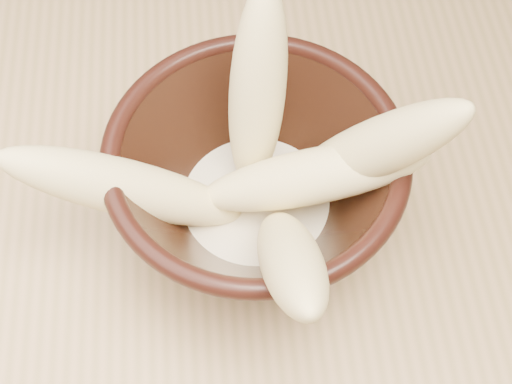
# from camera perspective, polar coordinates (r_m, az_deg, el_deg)

# --- Properties ---
(table) EXTENTS (1.20, 0.80, 0.75)m
(table) POSITION_cam_1_polar(r_m,az_deg,el_deg) (0.69, -14.17, -2.36)
(table) COLOR tan
(table) RESTS_ON ground
(bowl) EXTENTS (0.21, 0.21, 0.12)m
(bowl) POSITION_cam_1_polar(r_m,az_deg,el_deg) (0.52, 0.00, 0.55)
(bowl) COLOR black
(bowl) RESTS_ON table
(milk_puddle) EXTENTS (0.12, 0.12, 0.02)m
(milk_puddle) POSITION_cam_1_polar(r_m,az_deg,el_deg) (0.55, 0.00, -0.99)
(milk_puddle) COLOR beige
(milk_puddle) RESTS_ON bowl
(banana_upright) EXTENTS (0.07, 0.10, 0.17)m
(banana_upright) POSITION_cam_1_polar(r_m,az_deg,el_deg) (0.50, 0.10, 7.86)
(banana_upright) COLOR #EEDA8C
(banana_upright) RESTS_ON bowl
(banana_left) EXTENTS (0.17, 0.04, 0.13)m
(banana_left) POSITION_cam_1_polar(r_m,az_deg,el_deg) (0.50, -10.17, 0.31)
(banana_left) COLOR #EEDA8C
(banana_left) RESTS_ON bowl
(banana_right) EXTENTS (0.14, 0.10, 0.17)m
(banana_right) POSITION_cam_1_polar(r_m,az_deg,el_deg) (0.48, 8.91, 3.20)
(banana_right) COLOR #EEDA8C
(banana_right) RESTS_ON bowl
(banana_across) EXTENTS (0.17, 0.06, 0.10)m
(banana_across) POSITION_cam_1_polar(r_m,az_deg,el_deg) (0.50, 4.34, 1.21)
(banana_across) COLOR #EEDA8C
(banana_across) RESTS_ON bowl
(banana_front) EXTENTS (0.04, 0.15, 0.16)m
(banana_front) POSITION_cam_1_polar(r_m,az_deg,el_deg) (0.45, 2.74, -5.39)
(banana_front) COLOR #EEDA8C
(banana_front) RESTS_ON bowl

